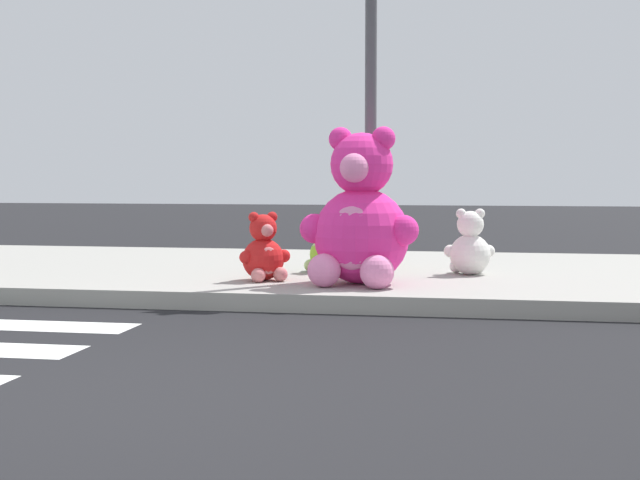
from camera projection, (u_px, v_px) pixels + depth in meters
name	position (u px, v px, depth m)	size (l,w,h in m)	color
ground_plane	(57.00, 401.00, 4.48)	(60.00, 60.00, 0.00)	black
sidewalk	(285.00, 274.00, 9.58)	(28.00, 4.40, 0.15)	#9E9B93
sign_pole	(371.00, 96.00, 8.49)	(0.56, 0.11, 3.20)	#4C4C51
plush_pink_large	(360.00, 221.00, 8.00)	(1.06, 0.96, 1.38)	#F22D93
plush_white	(470.00, 248.00, 8.79)	(0.49, 0.44, 0.64)	white
plush_lime	(326.00, 249.00, 9.04)	(0.41, 0.39, 0.57)	#8CD133
plush_tan	(367.00, 244.00, 9.52)	(0.44, 0.43, 0.62)	tan
plush_red	(264.00, 253.00, 8.29)	(0.44, 0.45, 0.63)	red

